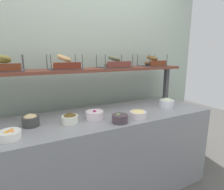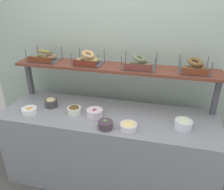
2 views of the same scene
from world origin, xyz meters
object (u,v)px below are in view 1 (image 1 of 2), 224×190
bowl_hummus (31,120)px  bowl_scallion_spread (167,103)px  bowl_beet_salad (95,115)px  bowl_egg_salad (138,114)px  bagel_basket_everything (2,66)px  bowl_chocolate_spread (70,118)px  bagel_basket_cinnamon_raisin (152,62)px  bowl_fruit_salad (10,135)px  bagel_basket_plain (64,64)px  bagel_basket_poppy (114,63)px  bowl_veggie_mix (120,118)px

bowl_hummus → bowl_scallion_spread: bearing=-4.0°
bowl_beet_salad → bowl_egg_salad: (0.37, -0.15, -0.00)m
bagel_basket_everything → bowl_egg_salad: bearing=-25.1°
bowl_chocolate_spread → bowl_egg_salad: 0.61m
bowl_hummus → bagel_basket_cinnamon_raisin: size_ratio=0.47×
bowl_fruit_salad → bowl_scallion_spread: bowl_scallion_spread is taller
bowl_fruit_salad → bagel_basket_plain: bearing=41.2°
bowl_hummus → bagel_basket_poppy: bearing=15.5°
bowl_veggie_mix → bowl_fruit_salad: bearing=175.0°
bowl_beet_salad → bowl_fruit_salad: size_ratio=1.05×
bowl_egg_salad → bowl_fruit_salad: bearing=177.4°
bowl_chocolate_spread → bowl_scallion_spread: bearing=-0.9°
bowl_egg_salad → bagel_basket_everything: bearing=154.9°
bowl_beet_salad → bowl_chocolate_spread: bearing=178.6°
bowl_fruit_salad → bowl_chocolate_spread: bowl_chocolate_spread is taller
bowl_beet_salad → bowl_hummus: 0.53m
bowl_beet_salad → bowl_scallion_spread: size_ratio=1.02×
bowl_beet_salad → bowl_fruit_salad: (-0.67, -0.10, -0.01)m
bowl_egg_salad → bowl_hummus: bearing=165.2°
bowl_egg_salad → bowl_beet_salad: bearing=157.7°
bowl_fruit_salad → bowl_egg_salad: bowl_egg_salad is taller
bowl_veggie_mix → bowl_hummus: bearing=159.1°
bagel_basket_plain → bagel_basket_cinnamon_raisin: (1.07, 0.00, -0.00)m
bowl_scallion_spread → bagel_basket_cinnamon_raisin: size_ratio=0.55×
bowl_hummus → bagel_basket_cinnamon_raisin: bagel_basket_cinnamon_raisin is taller
bowl_beet_salad → bagel_basket_cinnamon_raisin: bearing=20.5°
bagel_basket_cinnamon_raisin → bowl_egg_salad: bearing=-137.6°
bagel_basket_cinnamon_raisin → bowl_scallion_spread: bearing=-99.2°
bowl_beet_salad → bagel_basket_everything: bagel_basket_everything is taller
bagel_basket_everything → bagel_basket_cinnamon_raisin: (1.59, -0.00, 0.00)m
bowl_chocolate_spread → bagel_basket_everything: bearing=144.0°
bowl_fruit_salad → bowl_hummus: bearing=51.9°
bowl_veggie_mix → bagel_basket_cinnamon_raisin: bearing=34.6°
bowl_beet_salad → bowl_chocolate_spread: size_ratio=1.15×
bowl_hummus → bowl_chocolate_spread: bearing=-14.8°
bowl_egg_salad → bagel_basket_plain: bearing=137.7°
bowl_chocolate_spread → bagel_basket_plain: (0.05, 0.33, 0.44)m
bowl_chocolate_spread → bowl_hummus: bowl_hummus is taller
bagel_basket_plain → bagel_basket_poppy: 0.55m
bagel_basket_plain → bagel_basket_poppy: size_ratio=0.89×
bowl_hummus → bowl_fruit_salad: bearing=-128.1°
bowl_hummus → bagel_basket_poppy: 1.03m
bowl_veggie_mix → bowl_chocolate_spread: (-0.38, 0.18, 0.00)m
bowl_scallion_spread → bowl_fruit_salad: bearing=-176.5°
bagel_basket_plain → bagel_basket_cinnamon_raisin: bearing=0.1°
bowl_beet_salad → bagel_basket_poppy: bearing=41.6°
bowl_hummus → bagel_basket_cinnamon_raisin: 1.51m
bowl_fruit_salad → bagel_basket_plain: bagel_basket_plain is taller
bowl_beet_salad → bagel_basket_everything: 0.88m
bowl_egg_salad → bagel_basket_cinnamon_raisin: size_ratio=0.54×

